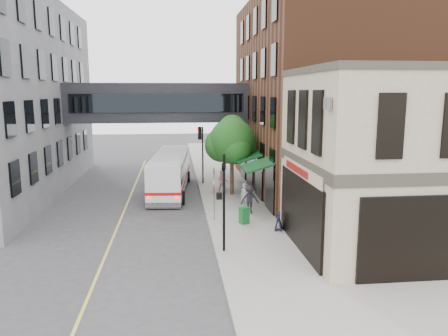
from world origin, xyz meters
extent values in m
plane|color=#38383A|center=(0.00, 0.00, 0.00)|extent=(120.00, 120.00, 0.00)
cube|color=gray|center=(2.00, 14.00, 0.07)|extent=(4.00, 60.00, 0.15)
cube|color=tan|center=(9.00, 2.00, 4.08)|extent=(10.00, 8.00, 8.15)
cube|color=#38332B|center=(9.00, 2.00, 4.15)|extent=(10.12, 8.12, 0.50)
cube|color=#38332B|center=(9.00, 2.00, 8.30)|extent=(10.12, 8.12, 0.30)
cube|color=black|center=(3.94, 2.00, 1.85)|extent=(0.14, 6.40, 3.40)
cube|color=black|center=(3.90, 2.00, 1.85)|extent=(0.04, 5.90, 3.00)
cube|color=maroon|center=(3.88, 2.60, 3.80)|extent=(0.03, 3.60, 0.32)
cube|color=#532D1A|center=(10.00, 15.00, 7.00)|extent=(12.00, 18.00, 14.00)
cube|color=#0C3518|center=(3.14, 13.75, 3.00)|extent=(1.80, 13.00, 0.40)
cube|color=black|center=(-3.00, 18.00, 6.50)|extent=(14.00, 3.00, 3.00)
cube|color=black|center=(-3.00, 16.45, 6.50)|extent=(13.00, 0.08, 1.40)
cube|color=black|center=(-3.00, 19.55, 6.50)|extent=(13.00, 0.08, 1.40)
cylinder|color=black|center=(0.40, 2.00, 2.40)|extent=(0.12, 0.12, 4.50)
cube|color=black|center=(0.18, 2.00, 2.75)|extent=(0.25, 0.22, 0.30)
imported|color=black|center=(0.40, 2.00, 4.25)|extent=(0.20, 0.16, 1.00)
cylinder|color=black|center=(0.40, 17.00, 2.40)|extent=(0.12, 0.12, 4.50)
cube|color=black|center=(0.18, 17.00, 2.75)|extent=(0.25, 0.22, 0.30)
cube|color=black|center=(0.18, 17.00, 4.15)|extent=(0.28, 0.28, 1.00)
sphere|color=#FF0C05|center=(0.02, 17.00, 4.50)|extent=(0.18, 0.18, 0.18)
cylinder|color=gray|center=(0.40, 7.00, 1.65)|extent=(0.08, 0.08, 3.00)
cube|color=white|center=(0.38, 7.00, 2.35)|extent=(0.03, 0.75, 0.22)
cube|color=#0C591E|center=(0.38, 7.00, 2.90)|extent=(0.03, 0.70, 0.18)
cube|color=#B20C0C|center=(0.38, 7.00, 1.85)|extent=(0.03, 0.30, 0.40)
cylinder|color=#382619|center=(2.20, 13.00, 1.55)|extent=(0.28, 0.28, 2.80)
sphere|color=#15501A|center=(2.20, 13.00, 3.95)|extent=(3.20, 3.20, 3.20)
sphere|color=#15501A|center=(3.00, 13.50, 3.55)|extent=(2.20, 2.20, 2.20)
sphere|color=#15501A|center=(1.50, 13.30, 3.65)|extent=(2.40, 2.40, 2.40)
sphere|color=#15501A|center=(2.30, 13.60, 4.75)|extent=(2.00, 2.00, 2.00)
cube|color=#D8CC4C|center=(-5.00, 10.00, 0.01)|extent=(0.12, 40.00, 0.01)
cube|color=white|center=(-2.14, 14.97, 1.48)|extent=(3.09, 10.47, 2.60)
cube|color=black|center=(-2.14, 14.97, 1.93)|extent=(3.13, 10.30, 0.94)
cube|color=#B20C0C|center=(-2.14, 14.97, 1.03)|extent=(3.14, 10.50, 0.20)
cylinder|color=black|center=(-3.57, 11.31, 0.45)|extent=(0.34, 0.92, 0.90)
cylinder|color=black|center=(-1.34, 11.12, 0.45)|extent=(0.34, 0.92, 0.90)
cylinder|color=black|center=(-2.98, 18.46, 0.45)|extent=(0.34, 0.92, 0.90)
cylinder|color=black|center=(-0.74, 18.28, 0.45)|extent=(0.34, 0.92, 0.90)
imported|color=silver|center=(2.59, 9.58, 0.90)|extent=(0.57, 0.39, 1.51)
imported|color=#CE85A0|center=(1.60, 13.56, 0.97)|extent=(0.91, 0.77, 1.63)
imported|color=black|center=(2.64, 8.04, 1.02)|extent=(1.16, 0.72, 1.74)
cube|color=#155F26|center=(1.98, 6.02, 0.62)|extent=(0.59, 0.56, 0.93)
cube|color=black|center=(3.60, 4.71, 0.62)|extent=(0.47, 0.60, 0.94)
camera|label=1|loc=(-1.74, -17.00, 7.41)|focal=35.00mm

